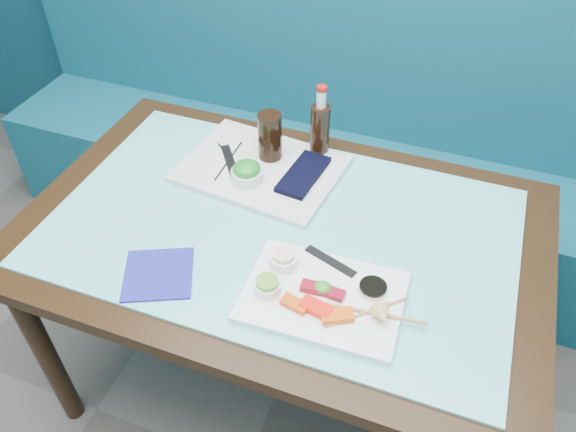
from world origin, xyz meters
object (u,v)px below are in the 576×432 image
(serving_tray, at_px, (261,169))
(cola_bottle_body, at_px, (320,131))
(dining_table, at_px, (281,249))
(seaweed_bowl, at_px, (247,176))
(cola_glass, at_px, (270,136))
(booth_bench, at_px, (354,162))
(blue_napkin, at_px, (158,274))
(sashimi_plate, at_px, (323,297))

(serving_tray, height_order, cola_bottle_body, cola_bottle_body)
(dining_table, height_order, seaweed_bowl, seaweed_bowl)
(serving_tray, relative_size, seaweed_bowl, 5.01)
(cola_glass, bearing_deg, cola_bottle_body, 34.46)
(booth_bench, bearing_deg, blue_napkin, -101.16)
(dining_table, height_order, cola_glass, cola_glass)
(cola_bottle_body, xyz_separation_m, blue_napkin, (-0.21, -0.61, -0.08))
(cola_bottle_body, bearing_deg, sashimi_plate, -70.87)
(booth_bench, relative_size, sashimi_plate, 8.16)
(serving_tray, bearing_deg, seaweed_bowl, -91.24)
(cola_bottle_body, bearing_deg, seaweed_bowl, -124.03)
(seaweed_bowl, xyz_separation_m, blue_napkin, (-0.07, -0.39, -0.03))
(sashimi_plate, bearing_deg, serving_tray, 126.80)
(dining_table, xyz_separation_m, cola_bottle_body, (-0.01, 0.34, 0.17))
(dining_table, relative_size, serving_tray, 3.07)
(cola_bottle_body, relative_size, blue_napkin, 1.01)
(booth_bench, xyz_separation_m, blue_napkin, (-0.22, -1.11, 0.39))
(dining_table, bearing_deg, cola_glass, 117.47)
(sashimi_plate, distance_m, cola_glass, 0.56)
(booth_bench, height_order, dining_table, booth_bench)
(cola_glass, bearing_deg, booth_bench, 77.28)
(dining_table, xyz_separation_m, seaweed_bowl, (-0.15, 0.12, 0.13))
(booth_bench, xyz_separation_m, cola_bottle_body, (-0.01, -0.50, 0.47))
(dining_table, distance_m, cola_bottle_body, 0.38)
(serving_tray, bearing_deg, blue_napkin, -92.93)
(booth_bench, bearing_deg, dining_table, -90.00)
(sashimi_plate, xyz_separation_m, cola_bottle_body, (-0.19, 0.54, 0.07))
(seaweed_bowl, height_order, cola_glass, cola_glass)
(serving_tray, bearing_deg, dining_table, -48.12)
(sashimi_plate, bearing_deg, dining_table, 129.98)
(dining_table, relative_size, blue_napkin, 8.49)
(seaweed_bowl, bearing_deg, cola_glass, 81.25)
(booth_bench, height_order, cola_glass, booth_bench)
(booth_bench, xyz_separation_m, cola_glass, (-0.13, -0.59, 0.47))
(cola_glass, relative_size, cola_bottle_body, 0.88)
(sashimi_plate, bearing_deg, cola_glass, 122.40)
(serving_tray, bearing_deg, booth_bench, 83.85)
(seaweed_bowl, bearing_deg, cola_bottle_body, 55.97)
(sashimi_plate, bearing_deg, blue_napkin, -172.57)
(cola_glass, xyz_separation_m, cola_bottle_body, (0.13, 0.09, -0.01))
(cola_glass, xyz_separation_m, blue_napkin, (-0.09, -0.52, -0.09))
(sashimi_plate, height_order, serving_tray, sashimi_plate)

